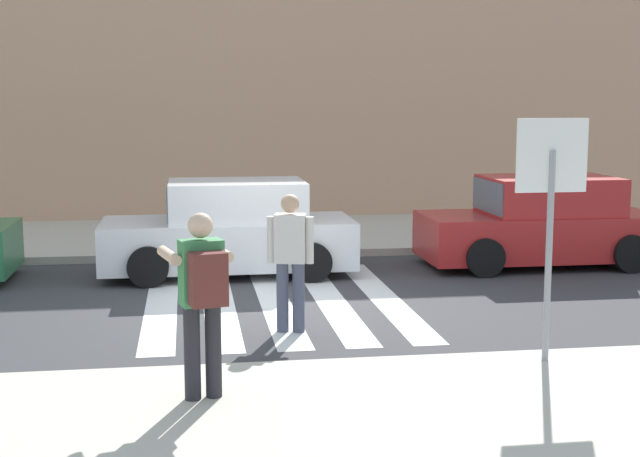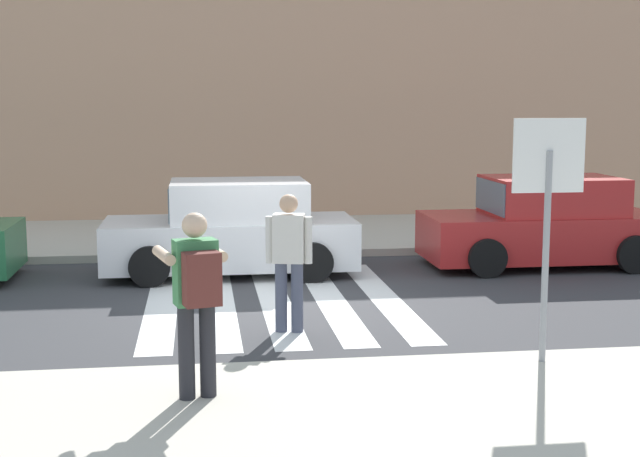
% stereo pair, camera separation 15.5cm
% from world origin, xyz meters
% --- Properties ---
extents(ground_plane, '(120.00, 120.00, 0.00)m').
position_xyz_m(ground_plane, '(0.00, 0.00, 0.00)').
color(ground_plane, '#38383A').
extents(sidewalk_far, '(60.00, 4.80, 0.14)m').
position_xyz_m(sidewalk_far, '(0.00, 6.00, 0.07)').
color(sidewalk_far, beige).
rests_on(sidewalk_far, ground).
extents(building_facade_far, '(56.00, 4.00, 6.66)m').
position_xyz_m(building_facade_far, '(0.00, 10.40, 3.33)').
color(building_facade_far, tan).
rests_on(building_facade_far, ground).
extents(crosswalk_stripe_0, '(0.44, 5.20, 0.01)m').
position_xyz_m(crosswalk_stripe_0, '(-1.60, 0.20, 0.00)').
color(crosswalk_stripe_0, silver).
rests_on(crosswalk_stripe_0, ground).
extents(crosswalk_stripe_1, '(0.44, 5.20, 0.01)m').
position_xyz_m(crosswalk_stripe_1, '(-0.80, 0.20, 0.00)').
color(crosswalk_stripe_1, silver).
rests_on(crosswalk_stripe_1, ground).
extents(crosswalk_stripe_2, '(0.44, 5.20, 0.01)m').
position_xyz_m(crosswalk_stripe_2, '(0.00, 0.20, 0.00)').
color(crosswalk_stripe_2, silver).
rests_on(crosswalk_stripe_2, ground).
extents(crosswalk_stripe_3, '(0.44, 5.20, 0.01)m').
position_xyz_m(crosswalk_stripe_3, '(0.80, 0.20, 0.00)').
color(crosswalk_stripe_3, silver).
rests_on(crosswalk_stripe_3, ground).
extents(crosswalk_stripe_4, '(0.44, 5.20, 0.01)m').
position_xyz_m(crosswalk_stripe_4, '(1.60, 0.20, 0.00)').
color(crosswalk_stripe_4, silver).
rests_on(crosswalk_stripe_4, ground).
extents(stop_sign, '(0.76, 0.08, 2.54)m').
position_xyz_m(stop_sign, '(2.50, -3.57, 1.99)').
color(stop_sign, gray).
rests_on(stop_sign, sidewalk_near).
extents(photographer_with_backpack, '(0.70, 0.92, 1.72)m').
position_xyz_m(photographer_with_backpack, '(-1.09, -4.29, 1.17)').
color(photographer_with_backpack, '#232328').
rests_on(photographer_with_backpack, sidewalk_near).
extents(pedestrian_crossing, '(0.57, 0.32, 1.72)m').
position_xyz_m(pedestrian_crossing, '(0.03, -1.52, 0.97)').
color(pedestrian_crossing, '#474C60').
rests_on(pedestrian_crossing, ground).
extents(parked_car_white, '(4.10, 1.92, 1.55)m').
position_xyz_m(parked_car_white, '(-0.52, 2.30, 0.73)').
color(parked_car_white, white).
rests_on(parked_car_white, ground).
extents(parked_car_red, '(4.10, 1.92, 1.55)m').
position_xyz_m(parked_car_red, '(4.87, 2.30, 0.73)').
color(parked_car_red, red).
rests_on(parked_car_red, ground).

